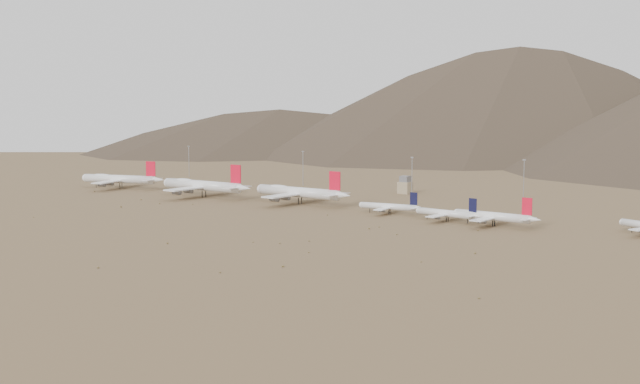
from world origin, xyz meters
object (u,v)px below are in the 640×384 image
Objects in this scene: widebody_west at (120,179)px; control_tower at (405,186)px; narrowbody_b at (448,214)px; narrowbody_a at (390,207)px; widebody_east at (299,192)px; widebody_centre at (203,185)px.

control_tower is at bearing 10.47° from widebody_west.
narrowbody_a is at bearing 174.74° from narrowbody_b.
narrowbody_a is (67.46, -4.88, -3.19)m from widebody_east.
widebody_east is at bearing 6.26° from widebody_centre.
widebody_centre reaches higher than widebody_west.
narrowbody_b is at bearing -1.80° from widebody_centre.
widebody_centre is at bearing -134.84° from control_tower.
narrowbody_b is (39.16, -7.13, 0.19)m from narrowbody_a.
widebody_centre is at bearing -175.92° from narrowbody_b.
narrowbody_b is at bearing -18.99° from narrowbody_a.
narrowbody_b is (178.62, -3.08, -3.39)m from widebody_centre.
widebody_east is 1.86× the size of narrowbody_a.
widebody_west is 224.92m from narrowbody_a.
narrowbody_b is 3.37× the size of control_tower.
narrowbody_a is 0.95× the size of narrowbody_b.
widebody_centre is 1.96× the size of narrowbody_a.
widebody_west is 0.92× the size of widebody_east.
widebody_centre is 178.68m from narrowbody_b.
control_tower is at bearing 135.19° from narrowbody_b.
widebody_centre is 1.87× the size of narrowbody_b.
control_tower is at bearing 44.35° from widebody_centre.
narrowbody_a is 3.20× the size of control_tower.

